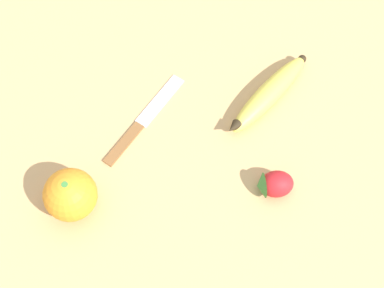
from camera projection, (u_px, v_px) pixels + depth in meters
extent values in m
plane|color=tan|center=(240.00, 107.00, 0.87)|extent=(3.00, 3.00, 0.00)
ellipsoid|color=#DBCC4C|center=(269.00, 94.00, 0.87)|extent=(0.18, 0.11, 0.03)
cone|color=#2D2314|center=(235.00, 128.00, 0.83)|extent=(0.03, 0.03, 0.03)
sphere|color=#2D2314|center=(302.00, 59.00, 0.90)|extent=(0.01, 0.01, 0.01)
sphere|color=orange|center=(70.00, 195.00, 0.76)|extent=(0.08, 0.08, 0.08)
cylinder|color=#3D8438|center=(65.00, 185.00, 0.73)|extent=(0.01, 0.01, 0.00)
ellipsoid|color=red|center=(277.00, 184.00, 0.79)|extent=(0.06, 0.06, 0.04)
cone|color=#3D8438|center=(261.00, 186.00, 0.79)|extent=(0.04, 0.02, 0.04)
cube|color=silver|center=(160.00, 100.00, 0.88)|extent=(0.11, 0.06, 0.00)
cube|color=brown|center=(124.00, 143.00, 0.84)|extent=(0.09, 0.04, 0.01)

